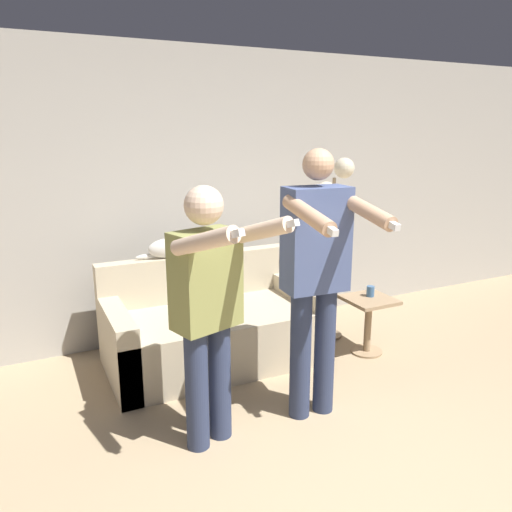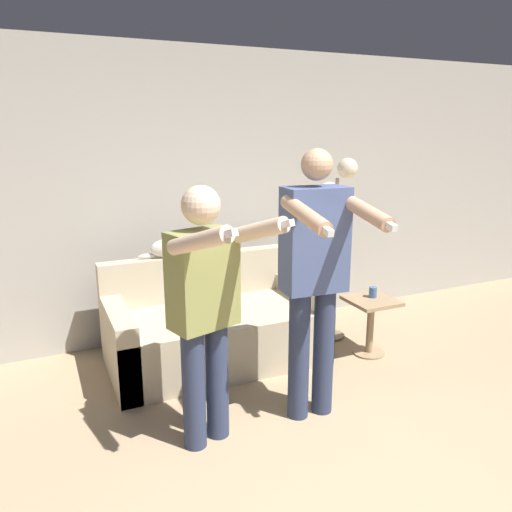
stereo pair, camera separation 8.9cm
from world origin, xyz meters
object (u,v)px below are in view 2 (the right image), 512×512
Objects in this scene: floor_lamp at (337,202)px; person_left at (205,302)px; person_right at (315,271)px; couch at (215,329)px; cup at (373,292)px; cat at (171,247)px; side_table at (371,315)px.

person_left is at bearing -146.13° from floor_lamp.
couch is at bearing 110.28° from person_right.
person_left reaches higher than cup.
cat is (-0.56, 1.41, -0.09)m from person_right.
couch is 3.72× the size of cat.
person_left reaches higher than side_table.
floor_lamp is at bearing 55.14° from person_right.
person_left is 0.74m from person_right.
floor_lamp reaches higher than cup.
person_left is 17.64× the size of cup.
couch is 1.33m from person_right.
cat is 5.15× the size of cup.
floor_lamp is at bearing 101.46° from side_table.
person_right reaches higher than cat.
person_right is at bearing -146.22° from cup.
person_right is 19.71× the size of cup.
person_right is 1.39m from floor_lamp.
person_left is at bearing -97.06° from cat.
floor_lamp reaches higher than cat.
side_table is (1.51, -0.79, -0.58)m from cat.
side_table is (0.95, 0.62, -0.67)m from person_right.
cat is 1.79m from side_table.
side_table is at bearing -78.54° from floor_lamp.
couch is at bearing 160.71° from side_table.
couch is 1.53m from floor_lamp.
cat is 0.28× the size of floor_lamp.
side_table is at bearing -134.33° from cup.
couch is at bearing 51.61° from person_left.
couch reaches higher than cup.
cup is at bearing -17.33° from couch.
person_right is 1.31m from side_table.
person_left is 3.42× the size of cat.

